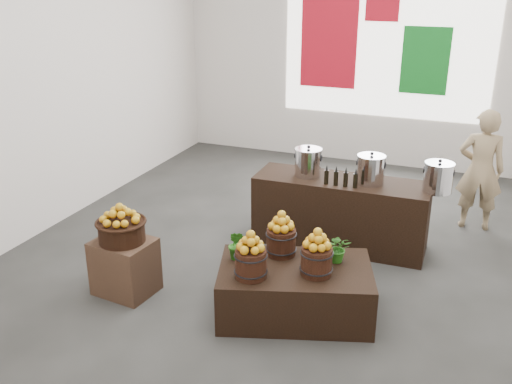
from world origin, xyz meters
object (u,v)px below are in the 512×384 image
at_px(crate, 125,266).
at_px(display_table, 295,290).
at_px(stock_pot_center, 371,170).
at_px(stock_pot_right, 438,178).
at_px(counter, 340,212).
at_px(shopper, 480,170).
at_px(wicker_basket, 122,232).
at_px(stock_pot_left, 308,163).

xyz_separation_m(crate, display_table, (1.66, 0.25, -0.04)).
relative_size(stock_pot_center, stock_pot_right, 1.00).
height_order(counter, shopper, shopper).
relative_size(display_table, stock_pot_center, 4.58).
relative_size(display_table, stock_pot_right, 4.58).
height_order(crate, stock_pot_center, stock_pot_center).
height_order(wicker_basket, stock_pot_center, stock_pot_center).
bearing_deg(stock_pot_left, stock_pot_center, 0.71).
bearing_deg(display_table, stock_pot_center, 59.66).
xyz_separation_m(display_table, stock_pot_left, (-0.36, 1.55, 0.71)).
bearing_deg(crate, wicker_basket, 0.00).
relative_size(stock_pot_left, shopper, 0.20).
bearing_deg(crate, display_table, 8.52).
relative_size(stock_pot_center, shopper, 0.20).
relative_size(crate, stock_pot_left, 1.84).
bearing_deg(stock_pot_left, wicker_basket, -125.80).
bearing_deg(stock_pot_center, stock_pot_right, 0.71).
distance_m(stock_pot_right, shopper, 1.16).
xyz_separation_m(counter, stock_pot_right, (1.01, 0.01, 0.55)).
bearing_deg(stock_pot_right, shopper, 68.78).
distance_m(display_table, stock_pot_left, 1.74).
xyz_separation_m(crate, stock_pot_left, (1.29, 1.80, 0.67)).
bearing_deg(stock_pot_right, crate, -146.16).
bearing_deg(stock_pot_right, stock_pot_center, -179.29).
bearing_deg(counter, stock_pot_center, -0.00).
relative_size(crate, display_table, 0.40).
xyz_separation_m(crate, stock_pot_right, (2.70, 1.81, 0.67)).
bearing_deg(stock_pot_right, stock_pot_left, -179.29).
xyz_separation_m(display_table, counter, (0.03, 1.55, 0.16)).
distance_m(crate, stock_pot_center, 2.77).
xyz_separation_m(wicker_basket, stock_pot_right, (2.70, 1.81, 0.29)).
bearing_deg(stock_pot_left, display_table, -76.74).
bearing_deg(stock_pot_left, shopper, 30.78).
relative_size(crate, counter, 0.28).
bearing_deg(wicker_basket, crate, 0.00).
relative_size(wicker_basket, stock_pot_center, 1.47).
height_order(crate, wicker_basket, wicker_basket).
distance_m(display_table, stock_pot_right, 2.01).
relative_size(crate, stock_pot_center, 1.84).
height_order(crate, counter, counter).
bearing_deg(wicker_basket, stock_pot_center, 42.06).
distance_m(wicker_basket, stock_pot_right, 3.27).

